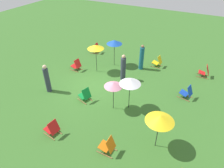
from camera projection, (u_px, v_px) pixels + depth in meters
ground_plane at (95, 86)px, 12.67m from camera, size 40.00×40.00×0.00m
deckchair_0 at (96, 49)px, 16.34m from camera, size 0.57×0.82×0.83m
deckchair_1 at (85, 95)px, 11.26m from camera, size 0.67×0.86×0.83m
deckchair_2 at (158, 62)px, 14.47m from camera, size 0.52×0.79×0.83m
deckchair_3 at (205, 72)px, 13.34m from camera, size 0.51×0.78×0.83m
deckchair_4 at (187, 93)px, 11.46m from camera, size 0.62×0.84×0.83m
deckchair_5 at (76, 65)px, 14.06m from camera, size 0.54×0.80×0.83m
deckchair_6 at (52, 129)px, 9.20m from camera, size 0.58×0.82×0.83m
deckchair_7 at (108, 146)px, 8.40m from camera, size 0.49×0.77×0.83m
umbrella_0 at (113, 85)px, 10.07m from camera, size 0.95×0.95×1.65m
umbrella_1 at (114, 42)px, 13.87m from camera, size 1.08×1.08×1.92m
umbrella_2 at (130, 81)px, 10.02m from camera, size 1.09×1.09×1.83m
umbrella_3 at (96, 47)px, 13.10m from camera, size 1.09×1.09×1.95m
umbrella_4 at (160, 119)px, 7.96m from camera, size 1.18×1.18×1.77m
person_0 at (142, 58)px, 13.93m from camera, size 0.38×0.38×1.81m
person_1 at (123, 68)px, 12.82m from camera, size 0.46×0.46×1.76m
person_2 at (47, 79)px, 11.74m from camera, size 0.38×0.38×1.77m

